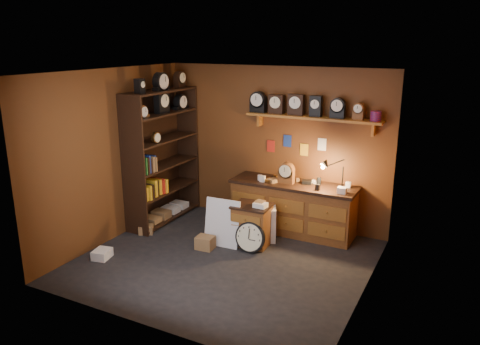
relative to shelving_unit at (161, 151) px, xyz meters
name	(u,v)px	position (x,y,z in m)	size (l,w,h in m)	color
floor	(224,261)	(1.79, -0.98, -1.25)	(4.00, 4.00, 0.00)	black
room_shell	(230,145)	(1.84, -0.87, 0.47)	(4.02, 3.62, 2.71)	brown
shelving_unit	(161,151)	(0.00, 0.00, 0.00)	(0.47, 1.60, 2.58)	black
workbench	(293,205)	(2.28, 0.49, -0.78)	(2.08, 0.66, 1.36)	brown
low_cabinet	(252,223)	(1.89, -0.27, -0.89)	(0.60, 0.52, 0.75)	brown
big_round_clock	(250,237)	(1.98, -0.52, -1.02)	(0.48, 0.16, 0.48)	black
white_panel	(222,245)	(1.49, -0.51, -1.25)	(0.57, 0.02, 0.77)	silver
mini_fridge	(259,221)	(1.88, 0.02, -0.98)	(0.70, 0.73, 0.55)	silver
floor_box_a	(146,229)	(0.14, -0.69, -1.18)	(0.23, 0.19, 0.14)	olive
floor_box_b	(102,254)	(0.14, -1.72, -1.19)	(0.22, 0.27, 0.13)	white
floor_box_c	(205,243)	(1.32, -0.75, -1.15)	(0.26, 0.22, 0.20)	olive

